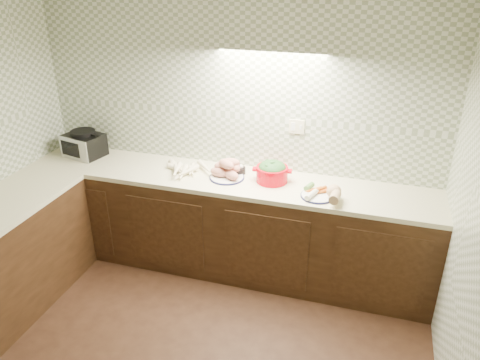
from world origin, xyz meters
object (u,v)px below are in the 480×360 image
(parsnip_pile, at_px, (186,169))
(veg_plate, at_px, (325,193))
(sweet_potato_plate, at_px, (227,170))
(onion_bowl, at_px, (237,169))
(toaster_oven, at_px, (84,144))
(dutch_oven, at_px, (272,172))

(parsnip_pile, relative_size, veg_plate, 1.28)
(parsnip_pile, bearing_deg, sweet_potato_plate, 0.52)
(sweet_potato_plate, xyz_separation_m, onion_bowl, (0.05, 0.12, -0.03))
(toaster_oven, height_order, veg_plate, toaster_oven)
(sweet_potato_plate, bearing_deg, veg_plate, -8.69)
(parsnip_pile, xyz_separation_m, sweet_potato_plate, (0.38, 0.00, 0.04))
(toaster_oven, distance_m, onion_bowl, 1.51)
(onion_bowl, xyz_separation_m, dutch_oven, (0.33, -0.08, 0.05))
(parsnip_pile, height_order, onion_bowl, onion_bowl)
(onion_bowl, bearing_deg, sweet_potato_plate, -113.97)
(onion_bowl, distance_m, veg_plate, 0.83)
(dutch_oven, bearing_deg, toaster_oven, 170.50)
(parsnip_pile, distance_m, veg_plate, 1.23)
(dutch_oven, xyz_separation_m, veg_plate, (0.47, -0.17, -0.05))
(dutch_oven, relative_size, veg_plate, 0.98)
(parsnip_pile, bearing_deg, toaster_oven, 175.53)
(onion_bowl, bearing_deg, dutch_oven, -12.98)
(sweet_potato_plate, relative_size, veg_plate, 0.89)
(sweet_potato_plate, distance_m, veg_plate, 0.86)
(onion_bowl, bearing_deg, toaster_oven, -178.63)
(sweet_potato_plate, distance_m, onion_bowl, 0.13)
(dutch_oven, height_order, veg_plate, dutch_oven)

